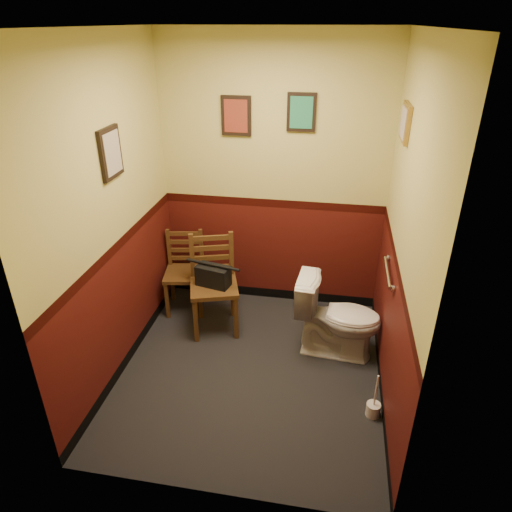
{
  "coord_description": "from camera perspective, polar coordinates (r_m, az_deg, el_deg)",
  "views": [
    {
      "loc": [
        0.58,
        -3.05,
        2.74
      ],
      "look_at": [
        0.0,
        0.25,
        1.0
      ],
      "focal_mm": 32.0,
      "sensor_mm": 36.0,
      "label": 1
    }
  ],
  "objects": [
    {
      "name": "framed_print_right",
      "position": [
        3.74,
        18.16,
        15.56
      ],
      "size": [
        0.04,
        0.34,
        0.28
      ],
      "color": "olive",
      "rests_on": "wall_right"
    },
    {
      "name": "handbag",
      "position": [
        4.31,
        -5.36,
        -2.45
      ],
      "size": [
        0.34,
        0.22,
        0.23
      ],
      "rotation": [
        0.0,
        0.0,
        -0.22
      ],
      "color": "black",
      "rests_on": "chair_right"
    },
    {
      "name": "framed_print_back_b",
      "position": [
        4.3,
        5.7,
        17.44
      ],
      "size": [
        0.26,
        0.04,
        0.34
      ],
      "color": "black",
      "rests_on": "wall_back"
    },
    {
      "name": "toilet_brush",
      "position": [
        3.83,
        14.44,
        -18.0
      ],
      "size": [
        0.11,
        0.11,
        0.4
      ],
      "color": "silver",
      "rests_on": "floor"
    },
    {
      "name": "framed_print_left",
      "position": [
        3.67,
        -17.69,
        12.17
      ],
      "size": [
        0.04,
        0.3,
        0.38
      ],
      "color": "black",
      "rests_on": "wall_left"
    },
    {
      "name": "chair_right",
      "position": [
        4.41,
        -5.31,
        -3.54
      ],
      "size": [
        0.56,
        0.56,
        0.95
      ],
      "rotation": [
        0.0,
        0.0,
        0.31
      ],
      "color": "#503318",
      "rests_on": "floor"
    },
    {
      "name": "chair_left",
      "position": [
        4.77,
        -8.88,
        -1.96
      ],
      "size": [
        0.45,
        0.45,
        0.84
      ],
      "rotation": [
        0.0,
        0.0,
        0.18
      ],
      "color": "#503318",
      "rests_on": "floor"
    },
    {
      "name": "toilet",
      "position": [
        4.17,
        10.21,
        -7.62
      ],
      "size": [
        0.79,
        0.49,
        0.75
      ],
      "primitive_type": "imported",
      "rotation": [
        0.0,
        0.0,
        1.49
      ],
      "color": "white",
      "rests_on": "floor"
    },
    {
      "name": "ceiling",
      "position": [
        3.1,
        -0.9,
        26.74
      ],
      "size": [
        2.2,
        2.4,
        0.0
      ],
      "primitive_type": "cube",
      "rotation": [
        3.14,
        0.0,
        0.0
      ],
      "color": "silver",
      "rests_on": "ground"
    },
    {
      "name": "floor",
      "position": [
        4.14,
        -0.62,
        -14.0
      ],
      "size": [
        2.2,
        2.4,
        0.0
      ],
      "primitive_type": "cube",
      "color": "black",
      "rests_on": "ground"
    },
    {
      "name": "wall_left",
      "position": [
        3.75,
        -17.56,
        4.37
      ],
      "size": [
        0.0,
        2.4,
        2.7
      ],
      "primitive_type": "cube",
      "rotation": [
        1.57,
        0.0,
        1.57
      ],
      "color": "#44100C",
      "rests_on": "ground"
    },
    {
      "name": "grab_bar",
      "position": [
        3.78,
        16.18,
        -1.97
      ],
      "size": [
        0.05,
        0.56,
        0.06
      ],
      "color": "silver",
      "rests_on": "wall_right"
    },
    {
      "name": "wall_front",
      "position": [
        2.38,
        -6.14,
        -8.39
      ],
      "size": [
        2.2,
        0.0,
        2.7
      ],
      "primitive_type": "cube",
      "rotation": [
        -1.57,
        0.0,
        0.0
      ],
      "color": "#44100C",
      "rests_on": "ground"
    },
    {
      "name": "tp_stack",
      "position": [
        4.85,
        6.3,
        -5.42
      ],
      "size": [
        0.22,
        0.14,
        0.29
      ],
      "color": "silver",
      "rests_on": "floor"
    },
    {
      "name": "framed_print_back_a",
      "position": [
        4.4,
        -2.5,
        17.1
      ],
      "size": [
        0.28,
        0.04,
        0.36
      ],
      "color": "black",
      "rests_on": "wall_back"
    },
    {
      "name": "wall_right",
      "position": [
        3.39,
        17.89,
        1.84
      ],
      "size": [
        0.0,
        2.4,
        2.7
      ],
      "primitive_type": "cube",
      "rotation": [
        1.57,
        0.0,
        -1.57
      ],
      "color": "#44100C",
      "rests_on": "ground"
    },
    {
      "name": "wall_back",
      "position": [
        4.5,
        2.13,
        9.48
      ],
      "size": [
        2.2,
        0.0,
        2.7
      ],
      "primitive_type": "cube",
      "rotation": [
        1.57,
        0.0,
        0.0
      ],
      "color": "#44100C",
      "rests_on": "ground"
    }
  ]
}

